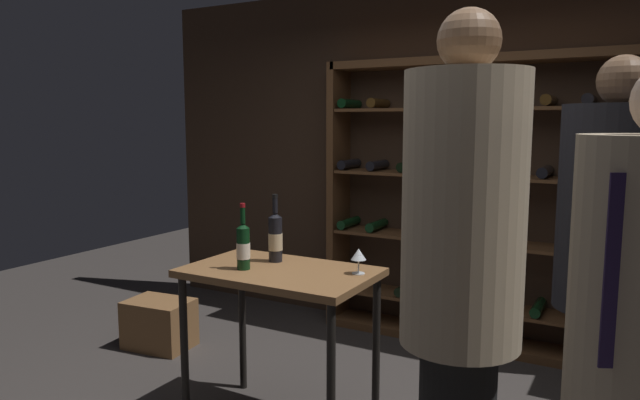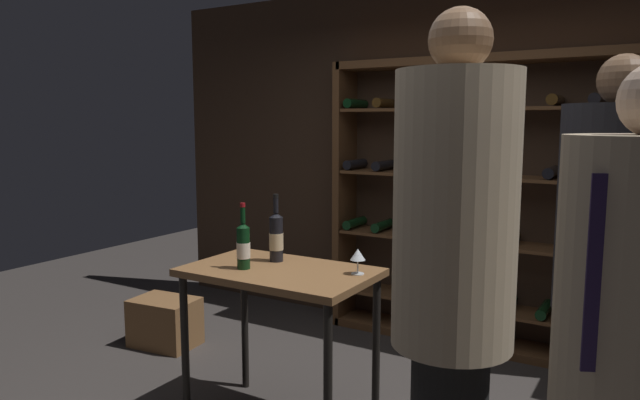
{
  "view_description": "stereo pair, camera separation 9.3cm",
  "coord_description": "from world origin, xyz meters",
  "px_view_note": "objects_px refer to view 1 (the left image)",
  "views": [
    {
      "loc": [
        1.36,
        -2.51,
        1.69
      ],
      "look_at": [
        -0.17,
        0.22,
        1.27
      ],
      "focal_mm": 32.68,
      "sensor_mm": 36.0,
      "label": 1
    },
    {
      "loc": [
        1.44,
        -2.46,
        1.69
      ],
      "look_at": [
        -0.17,
        0.22,
        1.27
      ],
      "focal_mm": 32.68,
      "sensor_mm": 36.0,
      "label": 2
    }
  ],
  "objects_px": {
    "person_bystander_dark_jacket": "(612,257)",
    "wine_bottle_gold_foil": "(243,246)",
    "wine_rack": "(471,205)",
    "wine_bottle_red_label": "(275,237)",
    "wine_crate": "(159,324)",
    "wine_glass_stemmed_left": "(359,255)",
    "tasting_table": "(280,289)",
    "person_bystander_red_print": "(461,274)"
  },
  "relations": [
    {
      "from": "person_bystander_dark_jacket",
      "to": "wine_bottle_gold_foil",
      "type": "height_order",
      "value": "person_bystander_dark_jacket"
    },
    {
      "from": "wine_rack",
      "to": "wine_bottle_red_label",
      "type": "height_order",
      "value": "wine_rack"
    },
    {
      "from": "wine_crate",
      "to": "wine_bottle_red_label",
      "type": "bearing_deg",
      "value": -15.99
    },
    {
      "from": "person_bystander_dark_jacket",
      "to": "wine_glass_stemmed_left",
      "type": "height_order",
      "value": "person_bystander_dark_jacket"
    },
    {
      "from": "tasting_table",
      "to": "person_bystander_red_print",
      "type": "xyz_separation_m",
      "value": [
        1.15,
        -0.58,
        0.37
      ]
    },
    {
      "from": "person_bystander_dark_jacket",
      "to": "wine_crate",
      "type": "relative_size",
      "value": 4.13
    },
    {
      "from": "person_bystander_red_print",
      "to": "wine_glass_stemmed_left",
      "type": "xyz_separation_m",
      "value": [
        -0.74,
        0.69,
        -0.16
      ]
    },
    {
      "from": "wine_glass_stemmed_left",
      "to": "tasting_table",
      "type": "bearing_deg",
      "value": -164.25
    },
    {
      "from": "wine_crate",
      "to": "wine_bottle_gold_foil",
      "type": "bearing_deg",
      "value": -25.85
    },
    {
      "from": "person_bystander_red_print",
      "to": "wine_bottle_gold_foil",
      "type": "distance_m",
      "value": 1.41
    },
    {
      "from": "wine_bottle_gold_foil",
      "to": "wine_bottle_red_label",
      "type": "bearing_deg",
      "value": 77.01
    },
    {
      "from": "wine_glass_stemmed_left",
      "to": "wine_bottle_red_label",
      "type": "bearing_deg",
      "value": 178.21
    },
    {
      "from": "wine_crate",
      "to": "person_bystander_dark_jacket",
      "type": "bearing_deg",
      "value": -4.18
    },
    {
      "from": "wine_rack",
      "to": "wine_crate",
      "type": "bearing_deg",
      "value": -149.07
    },
    {
      "from": "wine_crate",
      "to": "wine_rack",
      "type": "bearing_deg",
      "value": 30.93
    },
    {
      "from": "wine_rack",
      "to": "wine_bottle_red_label",
      "type": "bearing_deg",
      "value": -113.98
    },
    {
      "from": "wine_rack",
      "to": "person_bystander_dark_jacket",
      "type": "height_order",
      "value": "wine_rack"
    },
    {
      "from": "person_bystander_red_print",
      "to": "wine_bottle_gold_foil",
      "type": "xyz_separation_m",
      "value": [
        -1.32,
        0.48,
        -0.13
      ]
    },
    {
      "from": "wine_rack",
      "to": "person_bystander_dark_jacket",
      "type": "distance_m",
      "value": 1.75
    },
    {
      "from": "person_bystander_dark_jacket",
      "to": "wine_crate",
      "type": "distance_m",
      "value": 3.17
    },
    {
      "from": "wine_bottle_gold_foil",
      "to": "wine_crate",
      "type": "bearing_deg",
      "value": 154.15
    },
    {
      "from": "person_bystander_dark_jacket",
      "to": "wine_glass_stemmed_left",
      "type": "bearing_deg",
      "value": 71.53
    },
    {
      "from": "person_bystander_dark_jacket",
      "to": "wine_crate",
      "type": "bearing_deg",
      "value": 59.09
    },
    {
      "from": "person_bystander_red_print",
      "to": "wine_bottle_red_label",
      "type": "distance_m",
      "value": 1.46
    },
    {
      "from": "tasting_table",
      "to": "wine_crate",
      "type": "bearing_deg",
      "value": 160.32
    },
    {
      "from": "person_bystander_red_print",
      "to": "wine_crate",
      "type": "bearing_deg",
      "value": 49.37
    },
    {
      "from": "person_bystander_red_print",
      "to": "wine_crate",
      "type": "relative_size",
      "value": 4.33
    },
    {
      "from": "person_bystander_dark_jacket",
      "to": "wine_glass_stemmed_left",
      "type": "xyz_separation_m",
      "value": [
        -1.18,
        -0.17,
        -0.09
      ]
    },
    {
      "from": "wine_bottle_red_label",
      "to": "person_bystander_red_print",
      "type": "bearing_deg",
      "value": -29.23
    },
    {
      "from": "wine_crate",
      "to": "wine_bottle_red_label",
      "type": "relative_size",
      "value": 1.23
    },
    {
      "from": "wine_rack",
      "to": "person_bystander_dark_jacket",
      "type": "relative_size",
      "value": 1.16
    },
    {
      "from": "tasting_table",
      "to": "wine_crate",
      "type": "distance_m",
      "value": 1.63
    },
    {
      "from": "person_bystander_red_print",
      "to": "wine_bottle_red_label",
      "type": "xyz_separation_m",
      "value": [
        -1.27,
        0.71,
        -0.11
      ]
    },
    {
      "from": "wine_rack",
      "to": "wine_bottle_gold_foil",
      "type": "relative_size",
      "value": 6.33
    },
    {
      "from": "wine_crate",
      "to": "tasting_table",
      "type": "bearing_deg",
      "value": -19.68
    },
    {
      "from": "wine_glass_stemmed_left",
      "to": "person_bystander_dark_jacket",
      "type": "bearing_deg",
      "value": 8.27
    },
    {
      "from": "tasting_table",
      "to": "wine_bottle_red_label",
      "type": "distance_m",
      "value": 0.31
    },
    {
      "from": "tasting_table",
      "to": "wine_crate",
      "type": "xyz_separation_m",
      "value": [
        -1.43,
        0.51,
        -0.61
      ]
    },
    {
      "from": "wine_rack",
      "to": "wine_bottle_gold_foil",
      "type": "height_order",
      "value": "wine_rack"
    },
    {
      "from": "person_bystander_red_print",
      "to": "person_bystander_dark_jacket",
      "type": "xyz_separation_m",
      "value": [
        0.44,
        0.87,
        -0.06
      ]
    },
    {
      "from": "person_bystander_dark_jacket",
      "to": "wine_glass_stemmed_left",
      "type": "distance_m",
      "value": 1.2
    },
    {
      "from": "tasting_table",
      "to": "wine_bottle_gold_foil",
      "type": "relative_size",
      "value": 2.82
    }
  ]
}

